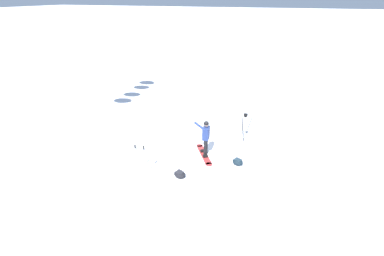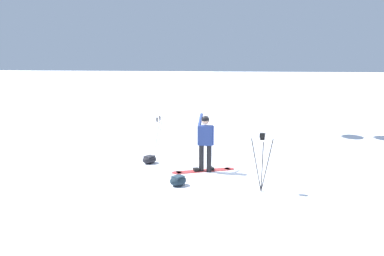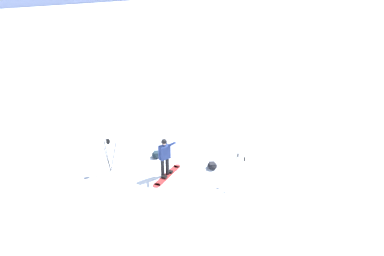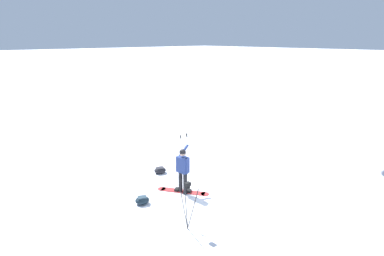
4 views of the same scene
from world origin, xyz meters
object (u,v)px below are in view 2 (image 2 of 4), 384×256
(gear_bag_large, at_px, (178,180))
(camera_tripod, at_px, (262,150))
(snowboard, at_px, (204,170))
(snowboarder, at_px, (205,138))
(gear_bag_small, at_px, (149,159))
(ski_poles, at_px, (159,129))

(gear_bag_large, relative_size, camera_tripod, 0.40)
(snowboard, relative_size, camera_tripod, 1.13)
(snowboarder, relative_size, gear_bag_large, 2.86)
(snowboarder, xyz_separation_m, snowboard, (0.06, -0.04, -0.94))
(snowboard, height_order, gear_bag_small, gear_bag_small)
(gear_bag_large, distance_m, camera_tripod, 2.24)
(snowboard, distance_m, gear_bag_small, 1.88)
(gear_bag_small, bearing_deg, snowboarder, 166.68)
(snowboarder, distance_m, ski_poles, 2.91)
(snowboard, bearing_deg, gear_bag_small, -12.43)
(gear_bag_large, distance_m, gear_bag_small, 2.50)
(ski_poles, bearing_deg, snowboarder, 138.08)
(gear_bag_small, height_order, ski_poles, ski_poles)
(gear_bag_large, distance_m, ski_poles, 3.95)
(snowboard, relative_size, gear_bag_small, 2.77)
(snowboarder, xyz_separation_m, ski_poles, (2.16, -1.94, -0.15))
(gear_bag_small, bearing_deg, snowboard, 167.57)
(gear_bag_large, bearing_deg, snowboarder, -101.79)
(camera_tripod, height_order, ski_poles, camera_tripod)
(snowboard, height_order, ski_poles, ski_poles)
(gear_bag_large, relative_size, gear_bag_small, 0.98)
(gear_bag_large, xyz_separation_m, ski_poles, (1.85, -3.43, 0.68))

